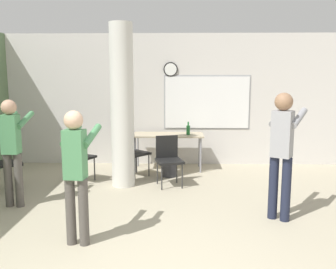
{
  "coord_description": "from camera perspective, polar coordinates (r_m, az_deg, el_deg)",
  "views": [
    {
      "loc": [
        0.23,
        -3.04,
        1.93
      ],
      "look_at": [
        0.09,
        2.38,
        1.07
      ],
      "focal_mm": 40.0,
      "sensor_mm": 36.0,
      "label": 1
    }
  ],
  "objects": [
    {
      "name": "bottle_on_table",
      "position": [
        7.56,
        3.1,
        0.73
      ],
      "size": [
        0.07,
        0.07,
        0.26
      ],
      "color": "#1E6B2D",
      "rests_on": "folding_table"
    },
    {
      "name": "person_watching_back",
      "position": [
        5.9,
        -22.67,
        -1.4
      ],
      "size": [
        0.35,
        0.59,
        1.59
      ],
      "color": "#514C47",
      "rests_on": "ground_plane"
    },
    {
      "name": "chair_table_left",
      "position": [
        7.12,
        -5.43,
        -2.49
      ],
      "size": [
        0.62,
        0.62,
        0.87
      ],
      "color": "black",
      "rests_on": "ground_plane"
    },
    {
      "name": "chair_by_left_wall",
      "position": [
        6.89,
        -23.82,
        -3.63
      ],
      "size": [
        0.6,
        0.6,
        0.87
      ],
      "color": "black",
      "rests_on": "ground_plane"
    },
    {
      "name": "chair_near_pillar",
      "position": [
        6.93,
        -13.66,
        -3.04
      ],
      "size": [
        0.58,
        0.58,
        0.87
      ],
      "color": "black",
      "rests_on": "ground_plane"
    },
    {
      "name": "person_playing_front",
      "position": [
        4.34,
        -13.82,
        -4.79
      ],
      "size": [
        0.39,
        0.63,
        1.55
      ],
      "color": "#514C47",
      "rests_on": "ground_plane"
    },
    {
      "name": "chair_table_front",
      "position": [
        6.57,
        0.08,
        -3.43
      ],
      "size": [
        0.54,
        0.54,
        0.87
      ],
      "color": "black",
      "rests_on": "ground_plane"
    },
    {
      "name": "person_playing_side",
      "position": [
        5.16,
        17.02,
        -1.69
      ],
      "size": [
        0.6,
        0.7,
        1.71
      ],
      "color": "#1E2338",
      "rests_on": "ground_plane"
    },
    {
      "name": "folding_table",
      "position": [
        7.64,
        0.03,
        -0.37
      ],
      "size": [
        1.43,
        0.64,
        0.74
      ],
      "color": "tan",
      "rests_on": "ground_plane"
    },
    {
      "name": "waste_bin",
      "position": [
        7.21,
        0.19,
        -4.98
      ],
      "size": [
        0.29,
        0.29,
        0.37
      ],
      "color": "#38383D",
      "rests_on": "ground_plane"
    },
    {
      "name": "wall_back",
      "position": [
        8.12,
        -0.02,
        5.3
      ],
      "size": [
        8.0,
        0.15,
        2.8
      ],
      "color": "silver",
      "rests_on": "ground_plane"
    },
    {
      "name": "support_pillar",
      "position": [
        6.48,
        -7.0,
        4.28
      ],
      "size": [
        0.4,
        0.4,
        2.8
      ],
      "color": "silver",
      "rests_on": "ground_plane"
    }
  ]
}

